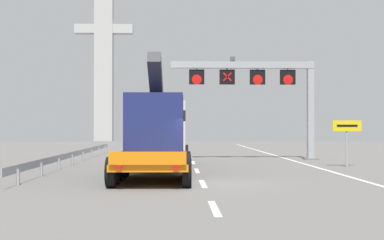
% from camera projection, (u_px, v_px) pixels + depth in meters
% --- Properties ---
extents(ground, '(112.00, 112.00, 0.00)m').
position_uv_depth(ground, '(210.00, 183.00, 19.39)').
color(ground, slate).
extents(lane_markings, '(0.20, 43.06, 0.01)m').
position_uv_depth(lane_markings, '(192.00, 159.00, 33.60)').
color(lane_markings, silver).
rests_on(lane_markings, ground).
extents(edge_line_right, '(0.20, 63.00, 0.01)m').
position_uv_depth(edge_line_right, '(296.00, 162.00, 31.57)').
color(edge_line_right, silver).
rests_on(edge_line_right, ground).
extents(overhead_lane_gantry, '(9.78, 0.90, 6.84)m').
position_uv_depth(overhead_lane_gantry, '(261.00, 82.00, 33.66)').
color(overhead_lane_gantry, '#9EA0A5').
rests_on(overhead_lane_gantry, ground).
extents(heavy_haul_truck_orange, '(3.21, 14.10, 5.30)m').
position_uv_depth(heavy_haul_truck_orange, '(160.00, 131.00, 25.41)').
color(heavy_haul_truck_orange, orange).
rests_on(heavy_haul_truck_orange, ground).
extents(exit_sign_yellow, '(1.58, 0.15, 2.53)m').
position_uv_depth(exit_sign_yellow, '(347.00, 131.00, 27.47)').
color(exit_sign_yellow, '#9EA0A5').
rests_on(exit_sign_yellow, ground).
extents(guardrail_left, '(0.13, 26.21, 0.76)m').
position_uv_depth(guardrail_left, '(77.00, 154.00, 30.27)').
color(guardrail_left, '#999EA3').
rests_on(guardrail_left, ground).
extents(bridge_pylon_distant, '(9.00, 2.00, 28.13)m').
position_uv_depth(bridge_pylon_distant, '(104.00, 48.00, 78.81)').
color(bridge_pylon_distant, '#B7B7B2').
rests_on(bridge_pylon_distant, ground).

